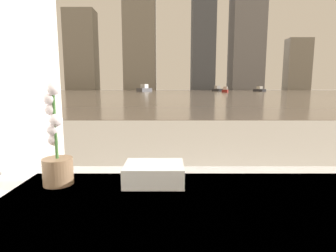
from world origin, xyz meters
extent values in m
cube|color=white|center=(0.00, 0.40, 0.49)|extent=(1.39, 1.01, 0.04)
cylinder|color=#8C6B4C|center=(-0.54, 0.77, 0.56)|extent=(0.12, 0.12, 0.11)
cylinder|color=#38662D|center=(-0.54, 0.77, 0.75)|extent=(0.01, 0.01, 0.28)
sphere|color=silver|center=(-0.54, 0.77, 0.89)|extent=(0.05, 0.05, 0.05)
sphere|color=silver|center=(-0.56, 0.78, 0.85)|extent=(0.05, 0.05, 0.05)
sphere|color=silver|center=(-0.56, 0.78, 0.81)|extent=(0.05, 0.05, 0.05)
sphere|color=silver|center=(-0.53, 0.76, 0.77)|extent=(0.05, 0.05, 0.05)
sphere|color=silver|center=(-0.55, 0.78, 0.73)|extent=(0.05, 0.05, 0.05)
sphere|color=silver|center=(-0.56, 0.79, 0.69)|extent=(0.05, 0.05, 0.05)
cube|color=white|center=(-0.15, 0.79, 0.53)|extent=(0.24, 0.18, 0.04)
cube|color=white|center=(-0.15, 0.79, 0.57)|extent=(0.24, 0.18, 0.04)
cube|color=gray|center=(0.00, 62.00, 0.01)|extent=(180.00, 110.00, 0.01)
cube|color=#4C4C51|center=(-6.07, 66.76, 0.45)|extent=(3.70, 5.24, 0.87)
cube|color=silver|center=(-6.07, 66.76, 1.38)|extent=(1.93, 2.23, 1.00)
cube|color=#2D2D33|center=(13.37, 71.71, 0.37)|extent=(2.54, 4.33, 0.72)
cube|color=silver|center=(13.37, 71.71, 1.14)|extent=(1.43, 1.77, 0.82)
cube|color=#2D2D33|center=(23.70, 68.37, 0.32)|extent=(2.40, 3.80, 0.63)
cube|color=silver|center=(23.70, 68.37, 1.00)|extent=(1.31, 1.58, 0.72)
cube|color=maroon|center=(11.90, 55.10, 0.29)|extent=(1.99, 3.42, 0.57)
cube|color=silver|center=(11.90, 55.10, 0.90)|extent=(1.12, 1.39, 0.65)
cube|color=gray|center=(-38.05, 118.00, 17.06)|extent=(13.04, 8.71, 34.13)
cube|color=gray|center=(-12.26, 118.00, 19.91)|extent=(13.56, 12.99, 39.83)
cube|color=#4C515B|center=(15.21, 118.00, 30.93)|extent=(9.92, 9.68, 61.86)
cube|color=slate|center=(34.16, 118.00, 23.74)|extent=(13.64, 11.71, 47.49)
cube|color=gray|center=(57.19, 118.00, 11.15)|extent=(10.34, 6.09, 22.30)
camera|label=1|loc=(-0.10, -0.25, 0.90)|focal=28.00mm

